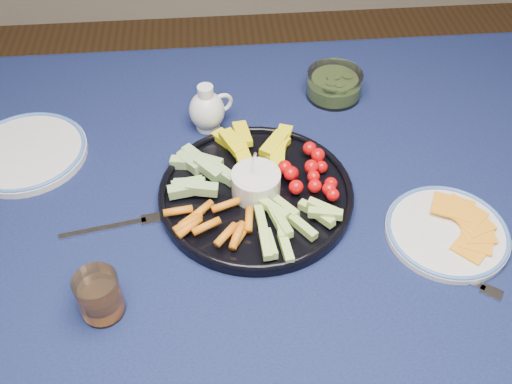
{
  "coord_description": "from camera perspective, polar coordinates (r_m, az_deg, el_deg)",
  "views": [
    {
      "loc": [
        -0.01,
        -0.66,
        1.49
      ],
      "look_at": [
        0.05,
        0.03,
        0.76
      ],
      "focal_mm": 40.0,
      "sensor_mm": 36.0,
      "label": 1
    }
  ],
  "objects": [
    {
      "name": "crudite_platter",
      "position": [
        1.0,
        -0.14,
        0.15
      ],
      "size": [
        0.35,
        0.35,
        0.11
      ],
      "color": "black",
      "rests_on": "dining_table"
    },
    {
      "name": "pickle_bowl",
      "position": [
        1.24,
        7.81,
        10.51
      ],
      "size": [
        0.12,
        0.12,
        0.05
      ],
      "color": "white",
      "rests_on": "dining_table"
    },
    {
      "name": "fork_right",
      "position": [
        0.96,
        19.75,
        -8.1
      ],
      "size": [
        0.13,
        0.11,
        0.0
      ],
      "color": "silver",
      "rests_on": "dining_table"
    },
    {
      "name": "creamer_pitcher",
      "position": [
        1.14,
        -4.88,
        8.18
      ],
      "size": [
        0.09,
        0.07,
        0.1
      ],
      "color": "silver",
      "rests_on": "dining_table"
    },
    {
      "name": "juice_tumbler",
      "position": [
        0.88,
        -15.33,
        -10.12
      ],
      "size": [
        0.07,
        0.07,
        0.08
      ],
      "color": "white",
      "rests_on": "dining_table"
    },
    {
      "name": "cheese_plate",
      "position": [
        1.01,
        18.6,
        -3.67
      ],
      "size": [
        0.21,
        0.21,
        0.02
      ],
      "color": "silver",
      "rests_on": "dining_table"
    },
    {
      "name": "dining_table",
      "position": [
        1.06,
        -2.69,
        -5.35
      ],
      "size": [
        1.67,
        1.07,
        0.75
      ],
      "color": "#4E2B1A",
      "rests_on": "ground"
    },
    {
      "name": "fork_left",
      "position": [
        1.0,
        -13.39,
        -3.25
      ],
      "size": [
        0.18,
        0.05,
        0.0
      ],
      "color": "silver",
      "rests_on": "dining_table"
    },
    {
      "name": "side_plate_extra",
      "position": [
        1.17,
        -21.98,
        3.72
      ],
      "size": [
        0.23,
        0.23,
        0.02
      ],
      "color": "silver",
      "rests_on": "dining_table"
    }
  ]
}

